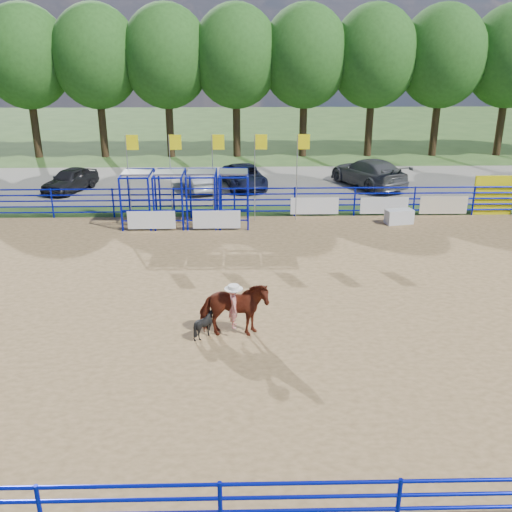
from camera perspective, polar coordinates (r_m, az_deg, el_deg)
name	(u,v)px	position (r m, az deg, el deg)	size (l,w,h in m)	color
ground	(231,303)	(19.31, -2.49, -4.69)	(120.00, 120.00, 0.00)	#3A5B24
arena_dirt	(231,302)	(19.31, -2.49, -4.66)	(30.00, 20.00, 0.02)	#A38051
gravel_strip	(236,184)	(35.42, -2.02, 7.23)	(40.00, 10.00, 0.01)	gray
announcer_table	(399,217)	(28.27, 14.12, 3.84)	(1.29, 0.60, 0.69)	silver
horse_and_rider	(234,308)	(16.81, -2.24, -5.23)	(2.05, 0.94, 2.26)	maroon
calf	(206,323)	(17.05, -5.04, -6.74)	(0.68, 0.77, 0.85)	black
car_a	(70,180)	(35.19, -18.09, 7.27)	(1.60, 3.98, 1.36)	black
car_b	(198,180)	(33.78, -5.83, 7.59)	(1.36, 3.89, 1.28)	#9C9EA4
car_c	(244,176)	(34.42, -1.17, 7.96)	(2.17, 4.70, 1.31)	black
car_d	(368,173)	(35.32, 11.17, 8.19)	(2.32, 5.70, 1.65)	#59595C
perimeter_fence	(231,282)	(19.00, -2.53, -2.64)	(30.10, 20.10, 1.50)	#0812B9
chute_assembly	(194,199)	(27.30, -6.23, 5.72)	(19.32, 2.41, 4.20)	#0812B9
treeline	(236,51)	(43.44, -2.04, 19.76)	(56.40, 6.40, 11.24)	#3F2B19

